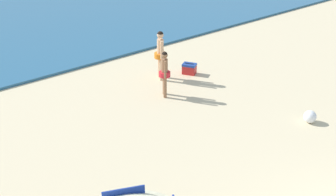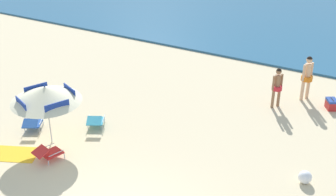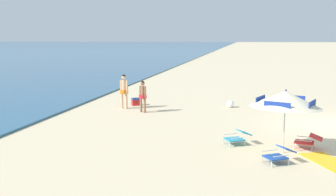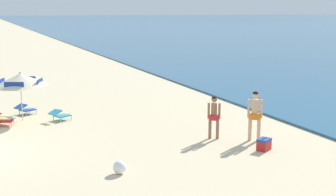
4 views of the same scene
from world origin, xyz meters
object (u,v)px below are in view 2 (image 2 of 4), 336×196
(lounge_chair_facing_sea, at_px, (48,153))
(lounge_chair_under_umbrella, at_px, (95,121))
(lounge_chair_beside_umbrella, at_px, (32,124))
(person_standing_beside, at_px, (277,85))
(beach_ball, at_px, (305,177))
(beach_towel, at_px, (10,154))
(cooler_box, at_px, (331,104))
(beach_umbrella_striped_main, at_px, (46,94))
(person_standing_near_shore, at_px, (307,75))

(lounge_chair_facing_sea, bearing_deg, lounge_chair_under_umbrella, 89.96)
(lounge_chair_beside_umbrella, xyz_separation_m, person_standing_beside, (6.71, 6.00, 0.64))
(beach_ball, relative_size, beach_towel, 0.22)
(person_standing_beside, distance_m, beach_ball, 4.86)
(lounge_chair_under_umbrella, xyz_separation_m, person_standing_beside, (4.93, 4.76, 0.64))
(person_standing_beside, xyz_separation_m, cooler_box, (1.90, 0.90, -0.72))
(lounge_chair_beside_umbrella, relative_size, cooler_box, 1.68)
(cooler_box, distance_m, beach_ball, 5.16)
(lounge_chair_under_umbrella, height_order, person_standing_beside, person_standing_beside)
(lounge_chair_beside_umbrella, xyz_separation_m, lounge_chair_facing_sea, (1.77, -1.09, 0.00))
(lounge_chair_facing_sea, bearing_deg, cooler_box, 49.48)
(beach_umbrella_striped_main, height_order, lounge_chair_beside_umbrella, beach_umbrella_striped_main)
(person_standing_near_shore, distance_m, cooler_box, 1.43)
(lounge_chair_beside_umbrella, bearing_deg, lounge_chair_facing_sea, -31.62)
(beach_umbrella_striped_main, distance_m, lounge_chair_facing_sea, 1.85)
(beach_umbrella_striped_main, xyz_separation_m, cooler_box, (7.53, 7.13, -1.56))
(lounge_chair_under_umbrella, bearing_deg, beach_towel, -116.14)
(beach_umbrella_striped_main, relative_size, lounge_chair_beside_umbrella, 3.17)
(beach_umbrella_striped_main, bearing_deg, person_standing_near_shore, 49.28)
(person_standing_near_shore, relative_size, person_standing_beside, 1.14)
(beach_umbrella_striped_main, height_order, person_standing_near_shore, beach_umbrella_striped_main)
(lounge_chair_beside_umbrella, distance_m, cooler_box, 11.04)
(cooler_box, relative_size, beach_towel, 0.34)
(beach_umbrella_striped_main, height_order, person_standing_beside, beach_umbrella_striped_main)
(person_standing_near_shore, bearing_deg, lounge_chair_under_umbrella, -133.68)
(beach_umbrella_striped_main, height_order, cooler_box, beach_umbrella_striped_main)
(lounge_chair_facing_sea, xyz_separation_m, person_standing_near_shore, (5.72, 8.32, 0.77))
(person_standing_beside, relative_size, beach_towel, 0.88)
(lounge_chair_under_umbrella, height_order, cooler_box, lounge_chair_under_umbrella)
(beach_umbrella_striped_main, distance_m, beach_towel, 2.24)
(lounge_chair_under_umbrella, distance_m, beach_towel, 3.03)
(lounge_chair_facing_sea, bearing_deg, beach_towel, -164.33)
(lounge_chair_beside_umbrella, height_order, person_standing_beside, person_standing_beside)
(lounge_chair_beside_umbrella, xyz_separation_m, person_standing_near_shore, (7.49, 7.23, 0.77))
(cooler_box, distance_m, beach_towel, 11.69)
(person_standing_beside, bearing_deg, lounge_chair_facing_sea, -124.83)
(beach_towel, bearing_deg, cooler_box, 45.72)
(lounge_chair_facing_sea, distance_m, cooler_box, 10.52)
(lounge_chair_beside_umbrella, bearing_deg, beach_towel, -73.12)
(beach_ball, xyz_separation_m, beach_towel, (-8.53, -3.23, -0.19))
(beach_umbrella_striped_main, bearing_deg, beach_ball, 14.11)
(person_standing_near_shore, bearing_deg, person_standing_beside, -122.60)
(cooler_box, bearing_deg, person_standing_near_shore, 163.68)
(person_standing_near_shore, distance_m, beach_ball, 5.73)
(beach_ball, bearing_deg, cooler_box, 94.11)
(person_standing_near_shore, xyz_separation_m, beach_towel, (-7.05, -8.70, -1.04))
(beach_umbrella_striped_main, height_order, lounge_chair_facing_sea, beach_umbrella_striped_main)
(lounge_chair_facing_sea, relative_size, cooler_box, 1.61)
(lounge_chair_facing_sea, bearing_deg, person_standing_near_shore, 55.49)
(lounge_chair_facing_sea, bearing_deg, beach_umbrella_striped_main, 128.63)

